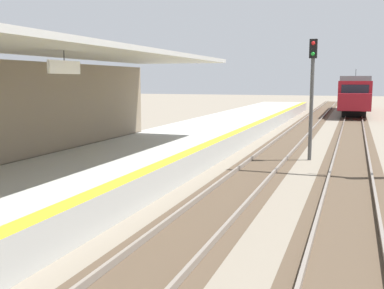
# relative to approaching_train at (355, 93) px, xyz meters

# --- Properties ---
(station_platform) EXTENTS (5.00, 80.00, 0.91)m
(station_platform) POSITION_rel_approaching_train_xyz_m (-7.80, -36.98, -1.73)
(station_platform) COLOR #A8A8A3
(station_platform) RESTS_ON ground
(track_pair_nearest_platform) EXTENTS (2.34, 120.00, 0.16)m
(track_pair_nearest_platform) POSITION_rel_approaching_train_xyz_m (-3.40, -32.98, -2.13)
(track_pair_nearest_platform) COLOR #4C3D2D
(track_pair_nearest_platform) RESTS_ON ground
(track_pair_middle) EXTENTS (2.34, 120.00, 0.16)m
(track_pair_middle) POSITION_rel_approaching_train_xyz_m (-0.00, -32.98, -2.13)
(track_pair_middle) COLOR #4C3D2D
(track_pair_middle) RESTS_ON ground
(approaching_train) EXTENTS (2.93, 19.60, 4.76)m
(approaching_train) POSITION_rel_approaching_train_xyz_m (0.00, 0.00, 0.00)
(approaching_train) COLOR maroon
(approaching_train) RESTS_ON ground
(rail_signal_post) EXTENTS (0.32, 0.34, 5.20)m
(rail_signal_post) POSITION_rel_approaching_train_xyz_m (-1.75, -31.55, 1.02)
(rail_signal_post) COLOR #4C4C4C
(rail_signal_post) RESTS_ON ground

